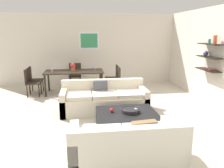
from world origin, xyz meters
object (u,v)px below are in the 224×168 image
apple_on_coffee_table (112,110)px  dining_chair_right_far (114,76)px  dining_table (74,73)px  dining_chair_right_near (115,78)px  wine_glass_left_far (53,67)px  coffee_table (127,122)px  sofa_beige (104,100)px  wine_glass_left_near (52,69)px  decorative_bowl (131,110)px  wine_glass_right_far (95,66)px  dining_chair_left_near (31,81)px  centerpiece_vase (73,66)px  dining_chair_head (75,74)px  candle_jar (136,110)px  loveseat_white (126,148)px  wine_glass_head (74,66)px  dining_chair_left_far (33,78)px

apple_on_coffee_table → dining_chair_right_far: dining_chair_right_far is taller
dining_table → dining_chair_right_near: bearing=-8.0°
dining_table → wine_glass_left_far: 0.74m
coffee_table → dining_chair_right_near: size_ratio=1.41×
sofa_beige → coffee_table: sofa_beige is taller
dining_chair_right_far → wine_glass_left_near: wine_glass_left_near is taller
decorative_bowl → wine_glass_right_far: wine_glass_right_far is taller
wine_glass_right_far → dining_chair_right_far: bearing=7.4°
dining_chair_right_far → dining_chair_left_near: bearing=-172.0°
wine_glass_left_far → decorative_bowl: bearing=-58.1°
centerpiece_vase → dining_chair_head: bearing=87.6°
candle_jar → dining_chair_left_near: dining_chair_left_near is taller
loveseat_white → dining_table: loveseat_white is taller
dining_chair_right_near → wine_glass_head: size_ratio=6.27×
dining_table → wine_glass_head: wine_glass_head is taller
wine_glass_left_far → apple_on_coffee_table: bearing=-63.0°
wine_glass_left_near → wine_glass_left_far: bearing=90.0°
wine_glass_head → apple_on_coffee_table: bearing=-75.4°
dining_table → dining_chair_left_near: (-1.37, -0.19, -0.17)m
dining_table → dining_chair_left_far: size_ratio=2.18×
decorative_bowl → dining_chair_right_near: bearing=88.0°
dining_table → dining_chair_right_far: size_ratio=2.18×
wine_glass_right_far → dining_table: bearing=-171.4°
dining_chair_head → wine_glass_left_far: bearing=-134.0°
apple_on_coffee_table → wine_glass_left_near: (-1.58, 2.90, 0.43)m
loveseat_white → candle_jar: loveseat_white is taller
wine_glass_left_near → dining_chair_right_far: bearing=8.2°
coffee_table → dining_chair_left_far: 4.18m
decorative_bowl → apple_on_coffee_table: apple_on_coffee_table is taller
decorative_bowl → centerpiece_vase: centerpiece_vase is taller
decorative_bowl → wine_glass_head: (-1.27, 3.43, 0.43)m
decorative_bowl → dining_chair_left_far: bearing=129.0°
loveseat_white → wine_glass_head: bearing=101.1°
dining_chair_left_near → dining_chair_right_far: bearing=8.0°
dining_chair_head → wine_glass_left_far: wine_glass_left_far is taller
dining_chair_right_far → wine_glass_head: bearing=172.7°
coffee_table → decorative_bowl: bearing=27.3°
candle_jar → sofa_beige: bearing=115.4°
wine_glass_left_near → centerpiece_vase: 0.69m
dining_chair_right_far → wine_glass_left_far: size_ratio=5.24×
dining_chair_right_far → wine_glass_head: 1.42m
dining_table → wine_glass_left_near: (-0.70, -0.11, 0.17)m
dining_chair_right_far → wine_glass_left_near: (-2.07, -0.30, 0.35)m
dining_chair_left_far → dining_chair_head: bearing=25.2°
dining_chair_head → apple_on_coffee_table: bearing=-77.1°
dining_table → wine_glass_left_far: bearing=171.4°
dining_chair_right_far → dining_chair_right_near: bearing=-90.0°
candle_jar → dining_chair_right_near: dining_chair_right_near is taller
loveseat_white → candle_jar: 1.36m
candle_jar → wine_glass_head: 3.72m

